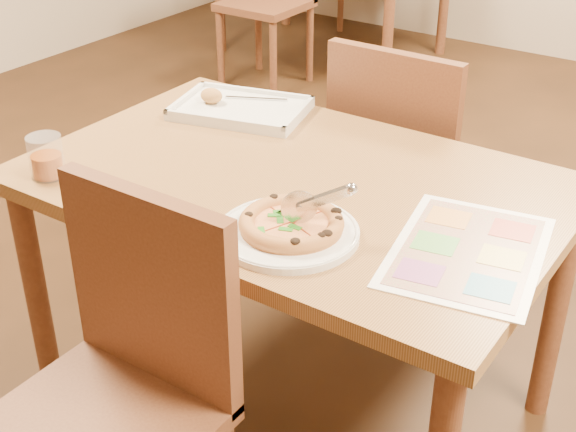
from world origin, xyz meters
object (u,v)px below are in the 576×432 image
Objects in this scene: pizza at (291,224)px; appetizer_tray at (239,109)px; chair_far at (402,149)px; plate at (288,233)px; pizza_cutter at (317,201)px; menu at (468,251)px; chair_near at (125,358)px; glass_tumbler at (46,159)px; dining_table at (293,208)px.

appetizer_tray reaches higher than pizza.
pizza is 0.70m from appetizer_tray.
chair_far is 1.54× the size of plate.
plate is 0.10m from pizza_cutter.
pizza_cutter reaches higher than menu.
pizza is at bearing 74.84° from plate.
chair_near is at bearing -133.37° from menu.
glass_tumbler is (-0.69, -0.13, -0.04)m from pizza_cutter.
appetizer_tray is (-0.36, 0.25, 0.10)m from dining_table.
pizza is (0.15, 0.37, 0.18)m from chair_near.
plate is (0.15, -0.84, 0.16)m from chair_far.
chair_near is 1.13× the size of menu.
chair_far is at bearing 66.31° from pizza_cutter.
glass_tumbler is at bearing 61.96° from chair_far.
dining_table is at bearing -34.97° from appetizer_tray.
menu is at bearing -21.50° from appetizer_tray.
plate reaches higher than dining_table.
chair_near is at bearing -67.12° from appetizer_tray.
pizza is 0.66m from glass_tumbler.
pizza is at bearing 8.86° from glass_tumbler.
appetizer_tray is (-0.56, 0.46, -0.07)m from pizza_cutter.
plate is 0.73× the size of menu.
pizza_cutter is 0.30× the size of appetizer_tray.
pizza is (0.00, 0.01, 0.02)m from plate.
glass_tumbler is (-0.50, 0.27, 0.20)m from chair_near.
appetizer_tray is 1.00× the size of menu.
chair_near is 0.73m from menu.
glass_tumbler reaches higher than dining_table.
pizza_cutter is 0.30× the size of menu.
chair_near reaches higher than plate.
appetizer_tray is (-0.36, 0.85, 0.17)m from chair_near.
chair_near is 0.60m from glass_tumbler.
glass_tumbler is 1.02m from menu.
glass_tumbler reaches higher than menu.
chair_far reaches higher than glass_tumbler.
plate is 2.91× the size of glass_tumbler.
glass_tumbler is at bearing -165.85° from menu.
appetizer_tray is at bearing 76.80° from glass_tumbler.
plate is at bearing -44.10° from appetizer_tray.
chair_near is 0.50m from pizza_cutter.
pizza_cutter reaches higher than appetizer_tray.
menu is (0.49, -0.68, 0.16)m from chair_far.
appetizer_tray is at bearing 112.88° from chair_near.
plate is 0.02m from pizza.
chair_near is 0.44m from pizza.
plate is at bearing 67.82° from chair_near.
chair_far reaches higher than appetizer_tray.
plate is (0.15, -0.24, 0.09)m from dining_table.
menu is at bearing 23.52° from pizza.
menu is at bearing 14.15° from glass_tumbler.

